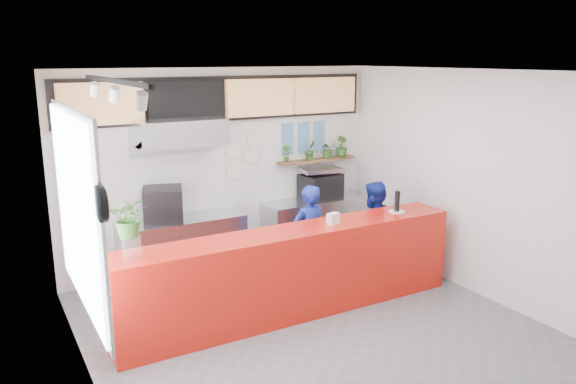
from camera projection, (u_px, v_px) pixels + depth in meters
name	position (u px, v px, depth m)	size (l,w,h in m)	color
floor	(309.00, 326.00, 6.73)	(5.00, 5.00, 0.00)	slate
ceiling	(312.00, 71.00, 6.03)	(5.00, 5.00, 0.00)	silver
wall_back	(224.00, 168.00, 8.49)	(5.00, 5.00, 0.00)	white
wall_left	(81.00, 240.00, 5.18)	(5.00, 5.00, 0.00)	white
wall_right	(468.00, 182.00, 7.58)	(5.00, 5.00, 0.00)	white
service_counter	(293.00, 272.00, 6.94)	(4.50, 0.60, 1.10)	red
cream_band	(222.00, 95.00, 8.23)	(5.00, 0.02, 0.80)	beige
prep_bench	(183.00, 248.00, 8.11)	(1.80, 0.60, 0.90)	#B2B5BA
panini_oven	(163.00, 205.00, 7.82)	(0.53, 0.53, 0.48)	black
extraction_hood	(179.00, 132.00, 7.66)	(1.20, 0.70, 0.35)	#B2B5BA
hood_lip	(179.00, 146.00, 7.71)	(1.20, 0.70, 0.08)	#B2B5BA
right_bench	(317.00, 225.00, 9.21)	(1.80, 0.60, 0.90)	#B2B5BA
espresso_machine	(320.00, 186.00, 9.08)	(0.63, 0.45, 0.41)	black
espresso_tray	(321.00, 170.00, 9.02)	(0.65, 0.45, 0.06)	#A4A7AB
herb_shelf	(316.00, 160.00, 9.18)	(1.40, 0.18, 0.04)	brown
menu_board_far_left	(101.00, 104.00, 7.31)	(1.10, 0.10, 0.55)	tan
menu_board_mid_left	(186.00, 101.00, 7.86)	(1.10, 0.10, 0.55)	black
menu_board_mid_right	(260.00, 98.00, 8.42)	(1.10, 0.10, 0.55)	tan
menu_board_far_right	(325.00, 95.00, 8.98)	(1.10, 0.10, 0.55)	tan
soffit	(223.00, 99.00, 8.21)	(4.80, 0.04, 0.65)	black
window_pane	(77.00, 211.00, 5.40)	(0.04, 2.20, 1.90)	silver
window_frame	(79.00, 211.00, 5.41)	(0.03, 2.30, 2.00)	#B2B5BA
wall_clock_rim	(101.00, 204.00, 4.31)	(0.30, 0.30, 0.05)	black
wall_clock_face	(105.00, 203.00, 4.33)	(0.26, 0.26, 0.02)	white
track_rail	(114.00, 81.00, 5.04)	(0.05, 2.40, 0.04)	black
dec_plate_a	(233.00, 152.00, 8.48)	(0.24, 0.24, 0.03)	silver
dec_plate_b	(251.00, 156.00, 8.65)	(0.24, 0.24, 0.03)	silver
dec_plate_c	(234.00, 171.00, 8.55)	(0.24, 0.24, 0.03)	silver
dec_plate_d	(254.00, 140.00, 8.61)	(0.24, 0.24, 0.03)	silver
photo_frame_a	(287.00, 131.00, 8.89)	(0.20, 0.02, 0.25)	#598CBF
photo_frame_b	(304.00, 130.00, 9.03)	(0.20, 0.02, 0.25)	#598CBF
photo_frame_c	(319.00, 129.00, 9.18)	(0.20, 0.02, 0.25)	#598CBF
photo_frame_d	(287.00, 147.00, 8.95)	(0.20, 0.02, 0.25)	#598CBF
photo_frame_e	(304.00, 145.00, 9.09)	(0.20, 0.02, 0.25)	#598CBF
photo_frame_f	(319.00, 144.00, 9.23)	(0.20, 0.02, 0.25)	#598CBF
staff_center	(308.00, 237.00, 7.71)	(0.54, 0.35, 1.47)	navy
staff_right	(373.00, 231.00, 8.04)	(0.70, 0.54, 1.44)	navy
herb_a	(286.00, 154.00, 8.87)	(0.14, 0.10, 0.27)	#2D5D20
herb_b	(310.00, 150.00, 9.08)	(0.18, 0.14, 0.32)	#2D5D20
herb_c	(328.00, 149.00, 9.25)	(0.27, 0.23, 0.29)	#2D5D20
herb_d	(341.00, 146.00, 9.37)	(0.19, 0.17, 0.34)	#2D5D20
glass_vase	(132.00, 247.00, 5.85)	(0.20, 0.20, 0.25)	silver
basil_vase	(130.00, 218.00, 5.77)	(0.39, 0.34, 0.43)	#2D5D20
napkin_holder	(333.00, 219.00, 7.04)	(0.16, 0.10, 0.14)	silver
white_plate	(397.00, 212.00, 7.59)	(0.22, 0.22, 0.02)	silver
pepper_mill	(397.00, 201.00, 7.55)	(0.07, 0.07, 0.28)	black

